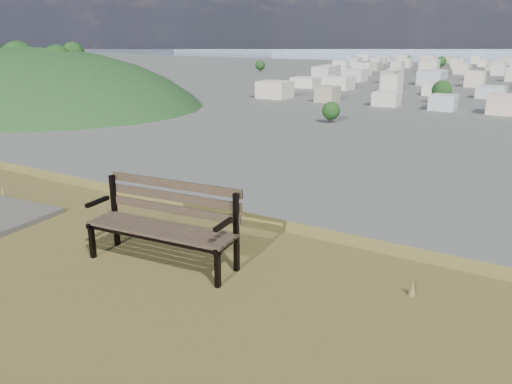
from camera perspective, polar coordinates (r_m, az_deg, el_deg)
The scene contains 3 objects.
park_bench at distance 5.55m, azimuth -10.34°, elevation -3.03°, with size 1.75×0.71×0.89m.
green_wooded_hill at distance 232.26m, azimuth -24.38°, elevation 9.23°, with size 177.77×142.21×88.88m.
city_trees at distance 322.47m, azimuth 26.48°, elevation 11.72°, with size 406.52×387.20×9.98m.
Camera 1 is at (3.35, -1.30, 27.43)m, focal length 35.00 mm.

